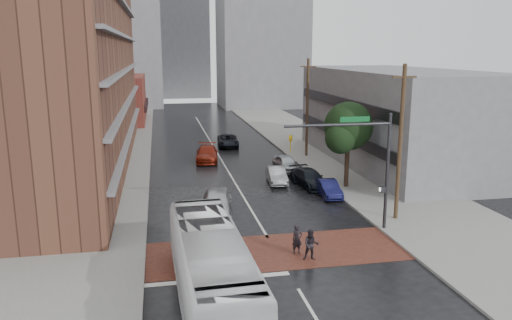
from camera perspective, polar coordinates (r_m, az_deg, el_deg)
name	(u,v)px	position (r m, az deg, el deg)	size (l,w,h in m)	color
ground	(278,255)	(27.37, 2.52, -10.80)	(160.00, 160.00, 0.00)	black
crosswalk	(276,251)	(27.81, 2.28, -10.38)	(14.00, 5.00, 0.02)	brown
sidewalk_west	(103,162)	(50.87, -17.05, -0.27)	(9.00, 90.00, 0.15)	gray
sidewalk_east	(328,153)	(53.52, 8.22, 0.77)	(9.00, 90.00, 0.15)	gray
apartment_block	(63,13)	(49.18, -21.24, 15.38)	(10.00, 44.00, 28.00)	brown
storefront_west	(118,99)	(78.99, -15.52, 6.71)	(8.00, 16.00, 7.00)	brown
building_east	(396,117)	(50.19, 15.68, 4.79)	(11.00, 26.00, 9.00)	gray
distant_tower_west	(112,22)	(102.87, -16.11, 14.89)	(18.00, 16.00, 32.00)	gray
distant_tower_east	(262,11)	(98.74, 0.64, 16.65)	(16.00, 14.00, 36.00)	gray
distant_tower_center	(182,45)	(119.58, -8.44, 12.91)	(12.00, 10.00, 24.00)	gray
street_tree	(348,129)	(39.71, 10.50, 3.46)	(4.20, 4.10, 6.90)	#332319
signal_mast	(365,155)	(30.03, 12.38, 0.51)	(6.50, 0.30, 7.20)	#2D2D33
utility_pole_near	(400,142)	(32.54, 16.15, 1.94)	(1.60, 0.26, 10.00)	#473321
utility_pole_far	(307,107)	(50.95, 5.88, 6.02)	(1.60, 0.26, 10.00)	#473321
transit_bus	(211,269)	(21.87, -5.12, -12.30)	(2.79, 11.94, 3.33)	silver
pedestrian_a	(297,239)	(27.34, 4.73, -9.03)	(0.59, 0.39, 1.61)	black
pedestrian_b	(311,245)	(26.59, 6.32, -9.62)	(0.82, 0.64, 1.68)	black
car_travel_a	(217,203)	(33.46, -4.51, -4.87)	(2.02, 5.03, 1.71)	#B3B5BB
car_travel_b	(277,175)	(41.33, 2.37, -1.75)	(1.41, 4.03, 1.33)	#B6B9BF
car_travel_c	(207,154)	(49.66, -5.63, 0.73)	(2.11, 5.19, 1.51)	maroon
suv_travel	(228,141)	(56.98, -3.22, 2.22)	(2.27, 4.92, 1.37)	black
car_parked_near	(328,188)	(37.95, 8.25, -3.23)	(1.32, 3.78, 1.25)	#141546
car_parked_mid	(309,178)	(40.53, 6.12, -2.07)	(1.91, 4.69, 1.36)	black
car_parked_far	(286,163)	(45.35, 3.48, -0.39)	(1.72, 4.28, 1.46)	#B4B8BC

